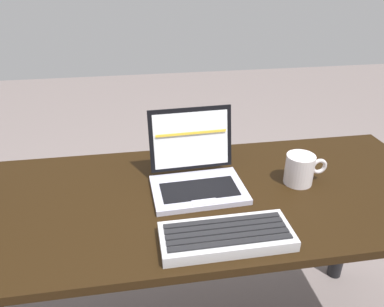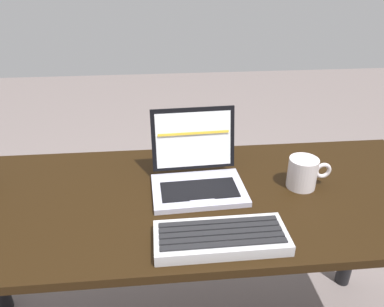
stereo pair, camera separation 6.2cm
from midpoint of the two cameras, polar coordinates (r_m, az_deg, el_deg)
desk at (r=1.22m, az=0.11°, el=-11.17°), size 1.68×0.65×0.73m
laptop_front at (r=1.17m, az=2.30°, el=-3.12°), size 0.30×0.25×0.23m
external_keyboard at (r=0.97m, az=6.38°, el=-12.85°), size 0.34×0.14×0.03m
coffee_mug at (r=1.23m, az=18.26°, el=-2.89°), size 0.14×0.09×0.10m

